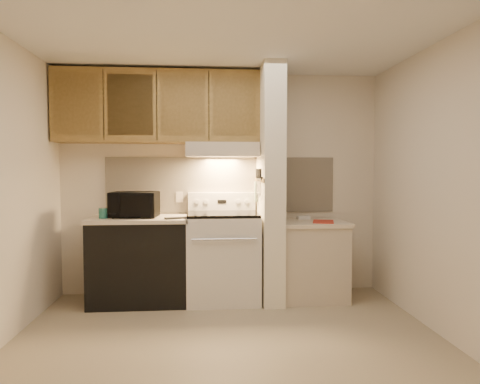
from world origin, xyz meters
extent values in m
plane|color=tan|center=(0.00, 0.00, 0.00)|extent=(3.60, 3.60, 0.00)
plane|color=white|center=(0.00, 0.00, 2.50)|extent=(3.60, 3.60, 0.00)
cube|color=beige|center=(0.00, 1.50, 1.25)|extent=(3.60, 2.50, 0.02)
cube|color=beige|center=(1.80, 0.00, 1.25)|extent=(0.02, 3.00, 2.50)
cube|color=beige|center=(0.00, 1.49, 1.24)|extent=(2.60, 0.02, 0.63)
cube|color=silver|center=(0.00, 1.16, 0.46)|extent=(0.76, 0.65, 0.92)
cube|color=black|center=(0.00, 0.84, 0.50)|extent=(0.50, 0.01, 0.30)
cylinder|color=silver|center=(0.00, 0.80, 0.72)|extent=(0.65, 0.02, 0.02)
cube|color=black|center=(0.00, 1.16, 0.94)|extent=(0.74, 0.64, 0.03)
cube|color=silver|center=(0.00, 1.44, 1.05)|extent=(0.76, 0.08, 0.20)
cube|color=black|center=(0.00, 1.40, 1.05)|extent=(0.10, 0.01, 0.04)
cylinder|color=silver|center=(-0.28, 1.40, 1.05)|extent=(0.05, 0.02, 0.05)
cylinder|color=silver|center=(-0.18, 1.40, 1.05)|extent=(0.05, 0.02, 0.05)
cylinder|color=silver|center=(0.18, 1.40, 1.05)|extent=(0.05, 0.02, 0.05)
cylinder|color=silver|center=(0.28, 1.40, 1.05)|extent=(0.05, 0.02, 0.05)
cube|color=black|center=(-0.88, 1.17, 0.43)|extent=(1.00, 0.63, 0.87)
cube|color=beige|center=(-0.88, 1.17, 0.89)|extent=(1.04, 0.67, 0.04)
cube|color=black|center=(-0.48, 0.97, 0.92)|extent=(0.25, 0.16, 0.02)
cylinder|color=#22655C|center=(-1.23, 1.06, 0.96)|extent=(0.13, 0.13, 0.11)
cube|color=beige|center=(-0.48, 1.48, 1.10)|extent=(0.08, 0.01, 0.12)
imported|color=black|center=(-0.93, 1.15, 1.04)|extent=(0.51, 0.36, 0.27)
cube|color=white|center=(0.51, 1.15, 1.25)|extent=(0.22, 0.70, 2.50)
cube|color=olive|center=(0.39, 1.15, 1.30)|extent=(0.01, 0.70, 0.04)
cube|color=black|center=(0.39, 1.10, 1.32)|extent=(0.02, 0.42, 0.04)
cube|color=silver|center=(0.38, 0.94, 1.22)|extent=(0.01, 0.03, 0.16)
cylinder|color=black|center=(0.38, 0.93, 1.37)|extent=(0.02, 0.02, 0.10)
cube|color=silver|center=(0.38, 1.03, 1.21)|extent=(0.01, 0.04, 0.18)
cylinder|color=black|center=(0.38, 1.01, 1.37)|extent=(0.02, 0.02, 0.10)
cube|color=silver|center=(0.38, 1.11, 1.20)|extent=(0.01, 0.04, 0.20)
cylinder|color=black|center=(0.38, 1.11, 1.37)|extent=(0.02, 0.02, 0.10)
cube|color=silver|center=(0.38, 1.18, 1.22)|extent=(0.01, 0.04, 0.16)
cylinder|color=black|center=(0.38, 1.17, 1.37)|extent=(0.02, 0.02, 0.10)
cube|color=silver|center=(0.38, 1.26, 1.21)|extent=(0.01, 0.04, 0.18)
cylinder|color=black|center=(0.38, 1.26, 1.37)|extent=(0.02, 0.02, 0.10)
cube|color=gray|center=(0.38, 1.32, 1.17)|extent=(0.03, 0.09, 0.22)
cube|color=beige|center=(0.97, 1.15, 0.40)|extent=(0.70, 0.60, 0.81)
cube|color=beige|center=(0.97, 1.15, 0.83)|extent=(0.74, 0.64, 0.04)
cube|color=#B52F20|center=(1.07, 1.05, 0.85)|extent=(0.29, 0.34, 0.01)
cube|color=white|center=(0.92, 1.33, 0.87)|extent=(0.14, 0.10, 0.04)
cube|color=beige|center=(0.00, 1.28, 1.62)|extent=(0.78, 0.44, 0.15)
cube|color=beige|center=(0.00, 1.07, 1.58)|extent=(0.78, 0.04, 0.06)
cube|color=olive|center=(-0.69, 1.32, 2.08)|extent=(2.18, 0.33, 0.77)
cube|color=olive|center=(-1.51, 1.17, 2.08)|extent=(0.46, 0.01, 0.63)
cube|color=black|center=(-1.23, 1.16, 2.08)|extent=(0.01, 0.01, 0.73)
cube|color=olive|center=(-0.96, 1.17, 2.08)|extent=(0.46, 0.01, 0.63)
cube|color=black|center=(-0.69, 1.16, 2.08)|extent=(0.01, 0.01, 0.73)
cube|color=olive|center=(-0.42, 1.17, 2.08)|extent=(0.46, 0.01, 0.63)
cube|color=black|center=(-0.14, 1.16, 2.08)|extent=(0.01, 0.01, 0.73)
cube|color=olive|center=(0.13, 1.17, 2.08)|extent=(0.46, 0.01, 0.63)
camera|label=1|loc=(-0.19, -3.40, 1.41)|focal=32.00mm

